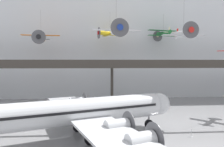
# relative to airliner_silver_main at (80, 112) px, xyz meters

# --- Properties ---
(ground_plane) EXTENTS (260.00, 260.00, 0.00)m
(ground_plane) POSITION_rel_airliner_silver_main_xyz_m (5.90, -1.75, -3.48)
(ground_plane) COLOR gray
(hangar_back_wall) EXTENTS (140.00, 3.00, 27.63)m
(hangar_back_wall) POSITION_rel_airliner_silver_main_xyz_m (5.90, 33.26, 10.33)
(hangar_back_wall) COLOR silver
(hangar_back_wall) RESTS_ON ground
(mezzanine_walkway) EXTENTS (110.00, 3.20, 10.46)m
(mezzanine_walkway) POSITION_rel_airliner_silver_main_xyz_m (5.90, 24.96, 5.30)
(mezzanine_walkway) COLOR #38332D
(mezzanine_walkway) RESTS_ON ground
(airliner_silver_main) EXTENTS (27.30, 31.92, 9.93)m
(airliner_silver_main) POSITION_rel_airliner_silver_main_xyz_m (0.00, 0.00, 0.00)
(airliner_silver_main) COLOR silver
(airliner_silver_main) RESTS_ON ground
(suspended_plane_yellow_lowwing) EXTENTS (6.68, 7.93, 6.61)m
(suspended_plane_yellow_lowwing) POSITION_rel_airliner_silver_main_xyz_m (5.48, 26.99, 13.62)
(suspended_plane_yellow_lowwing) COLOR yellow
(suspended_plane_silver_racer) EXTENTS (7.28, 5.95, 8.66)m
(suspended_plane_silver_racer) POSITION_rel_airliner_silver_main_xyz_m (16.42, 7.20, 11.09)
(suspended_plane_silver_racer) COLOR silver
(suspended_plane_orange_highwing) EXTENTS (8.95, 7.29, 8.27)m
(suspended_plane_orange_highwing) POSITION_rel_airliner_silver_main_xyz_m (-11.14, 25.49, 12.26)
(suspended_plane_orange_highwing) COLOR orange
(suspended_plane_white_twin) EXTENTS (9.31, 7.61, 7.97)m
(suspended_plane_white_twin) POSITION_rel_airliner_silver_main_xyz_m (5.85, 13.66, 12.78)
(suspended_plane_white_twin) COLOR silver
(suspended_plane_green_biplane) EXTENTS (8.06, 6.69, 6.77)m
(suspended_plane_green_biplane) POSITION_rel_airliner_silver_main_xyz_m (19.30, 27.68, 13.78)
(suspended_plane_green_biplane) COLOR #1E6B33
(stanchion_barrier) EXTENTS (0.36, 0.36, 1.08)m
(stanchion_barrier) POSITION_rel_airliner_silver_main_xyz_m (14.63, -0.39, -3.16)
(stanchion_barrier) COLOR #B2B5BA
(stanchion_barrier) RESTS_ON ground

